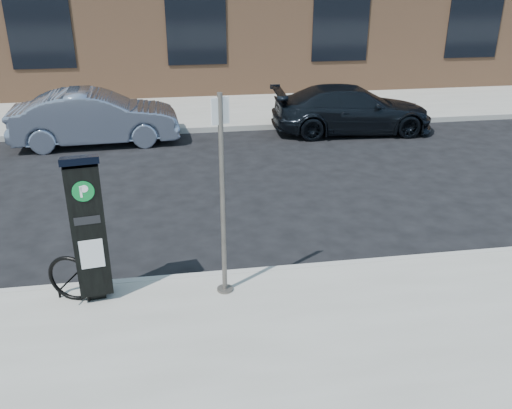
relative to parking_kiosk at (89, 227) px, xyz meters
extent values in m
plane|color=black|center=(2.19, 0.35, -1.21)|extent=(120.00, 120.00, 0.00)
cube|color=gray|center=(2.19, 14.35, -1.14)|extent=(60.00, 12.00, 0.15)
cube|color=#9E9B93|center=(2.19, 0.33, -1.14)|extent=(60.00, 0.12, 0.16)
cube|color=#9E9B93|center=(2.19, 8.37, -1.14)|extent=(60.00, 0.12, 0.16)
cube|color=black|center=(-2.81, 12.33, 1.79)|extent=(2.00, 0.06, 3.50)
cube|color=black|center=(2.19, 12.33, 1.79)|extent=(2.00, 0.06, 3.50)
cube|color=black|center=(7.19, 12.33, 1.79)|extent=(2.00, 0.06, 3.50)
cube|color=black|center=(12.19, 12.33, 1.79)|extent=(2.00, 0.06, 3.50)
cube|color=black|center=(0.00, 0.00, -1.01)|extent=(0.24, 0.24, 0.11)
cube|color=black|center=(0.00, 0.00, -0.04)|extent=(0.48, 0.43, 1.83)
cube|color=black|center=(0.00, 0.00, 0.92)|extent=(0.53, 0.48, 0.17)
cylinder|color=#086327|center=(0.03, -0.19, 0.58)|extent=(0.27, 0.05, 0.27)
cube|color=white|center=(0.03, -0.19, 0.58)|extent=(0.10, 0.02, 0.15)
cube|color=silver|center=(0.03, -0.19, -0.31)|extent=(0.30, 0.05, 0.41)
cube|color=black|center=(0.03, -0.19, 0.18)|extent=(0.32, 0.05, 0.11)
cylinder|color=#5B5550|center=(1.76, -0.15, -1.04)|extent=(0.22, 0.22, 0.03)
cylinder|color=#5B5550|center=(1.76, -0.15, 0.34)|extent=(0.07, 0.07, 2.80)
cube|color=silver|center=(1.76, -0.15, 1.51)|extent=(0.24, 0.11, 0.34)
torus|color=black|center=(-0.31, -0.05, -0.73)|extent=(0.65, 0.30, 0.68)
cylinder|color=black|center=(-0.51, 0.03, -0.99)|extent=(0.03, 0.03, 0.13)
cylinder|color=black|center=(-0.10, -0.13, -0.99)|extent=(0.03, 0.03, 0.13)
imported|color=gray|center=(-0.80, 7.75, -0.51)|extent=(4.34, 1.69, 1.41)
imported|color=black|center=(6.20, 7.75, -0.56)|extent=(4.59, 2.09, 1.30)
camera|label=1|loc=(1.16, -6.64, 3.13)|focal=38.00mm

